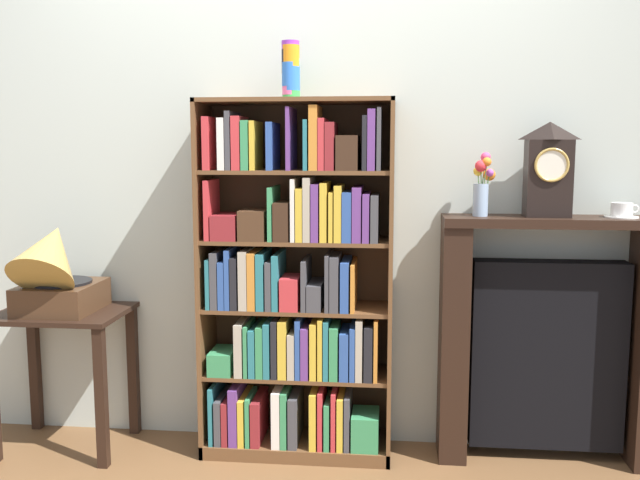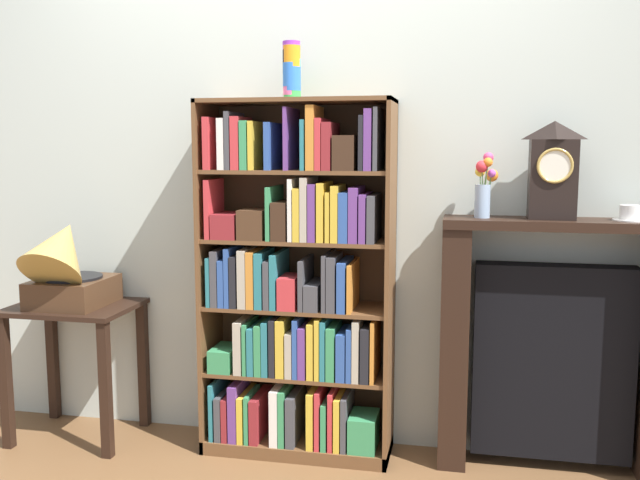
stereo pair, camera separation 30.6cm
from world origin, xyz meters
TOP-DOWN VIEW (x-y plane):
  - ground_plane at (0.00, 0.00)m, footprint 7.36×6.40m
  - wall_back at (0.02, 0.29)m, footprint 4.36×0.08m
  - bookshelf at (-0.00, 0.09)m, footprint 0.85×0.30m
  - cup_stack at (-0.02, 0.11)m, footprint 0.08×0.08m
  - side_table_left at (-1.07, 0.03)m, footprint 0.57×0.44m
  - gramophone at (-1.07, -0.02)m, footprint 0.32×0.47m
  - fireplace_mantel at (1.11, 0.14)m, footprint 0.94×0.25m
  - mantel_clock at (1.07, 0.12)m, footprint 0.19×0.13m
  - flower_vase at (0.80, 0.12)m, footprint 0.10×0.11m
  - teacup_with_saucer at (1.38, 0.12)m, footprint 0.14×0.14m

SIDE VIEW (x-z plane):
  - ground_plane at x=0.00m, z-range -0.02..0.00m
  - side_table_left at x=-1.07m, z-range 0.16..0.81m
  - fireplace_mantel at x=1.11m, z-range -0.01..1.08m
  - bookshelf at x=0.00m, z-range -0.06..1.53m
  - gramophone at x=-1.07m, z-range 0.60..1.08m
  - teacup_with_saucer at x=1.38m, z-range 1.09..1.15m
  - flower_vase at x=0.80m, z-range 1.09..1.36m
  - mantel_clock at x=1.07m, z-range 1.09..1.49m
  - wall_back at x=0.02m, z-range 0.00..2.60m
  - cup_stack at x=-0.02m, z-range 1.59..1.84m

